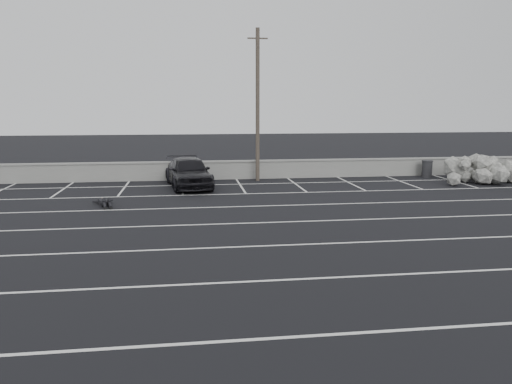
{
  "coord_description": "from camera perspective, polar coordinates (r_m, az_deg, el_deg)",
  "views": [
    {
      "loc": [
        -1.7,
        -14.34,
        4.18
      ],
      "look_at": [
        0.77,
        3.75,
        1.0
      ],
      "focal_mm": 35.0,
      "sensor_mm": 36.0,
      "label": 1
    }
  ],
  "objects": [
    {
      "name": "ground",
      "position": [
        15.03,
        -0.97,
        -6.26
      ],
      "size": [
        120.0,
        120.0,
        0.0
      ],
      "primitive_type": "plane",
      "color": "black",
      "rests_on": "ground"
    },
    {
      "name": "seawall",
      "position": [
        28.62,
        -4.3,
        2.56
      ],
      "size": [
        50.0,
        0.45,
        1.06
      ],
      "color": "gray",
      "rests_on": "ground"
    },
    {
      "name": "stall_lines",
      "position": [
        19.28,
        -2.77,
        -2.64
      ],
      "size": [
        36.0,
        20.05,
        0.01
      ],
      "color": "silver",
      "rests_on": "ground"
    },
    {
      "name": "car_left",
      "position": [
        25.84,
        -7.58,
        2.28
      ],
      "size": [
        2.49,
        4.93,
        1.61
      ],
      "primitive_type": "imported",
      "rotation": [
        0.0,
        0.0,
        0.13
      ],
      "color": "black",
      "rests_on": "ground"
    },
    {
      "name": "car_right",
      "position": [
        26.28,
        -7.75,
        2.22
      ],
      "size": [
        2.75,
        5.23,
        1.44
      ],
      "primitive_type": "imported",
      "rotation": [
        0.0,
        0.0,
        0.15
      ],
      "color": "black",
      "rests_on": "ground"
    },
    {
      "name": "utility_pole",
      "position": [
        27.81,
        0.18,
        9.91
      ],
      "size": [
        1.1,
        0.22,
        8.29
      ],
      "color": "#4C4238",
      "rests_on": "ground"
    },
    {
      "name": "trash_bin",
      "position": [
        31.04,
        18.96,
        2.54
      ],
      "size": [
        0.81,
        0.81,
        0.99
      ],
      "rotation": [
        0.0,
        0.0,
        0.28
      ],
      "color": "#28282A",
      "rests_on": "ground"
    },
    {
      "name": "riprap_pile",
      "position": [
        30.4,
        25.09,
        1.96
      ],
      "size": [
        5.17,
        3.67,
        1.25
      ],
      "color": "#AAA99F",
      "rests_on": "ground"
    },
    {
      "name": "person",
      "position": [
        22.2,
        -17.0,
        -0.83
      ],
      "size": [
        2.15,
        2.73,
        0.45
      ],
      "primitive_type": null,
      "rotation": [
        0.0,
        0.0,
        0.3
      ],
      "color": "black",
      "rests_on": "ground"
    }
  ]
}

